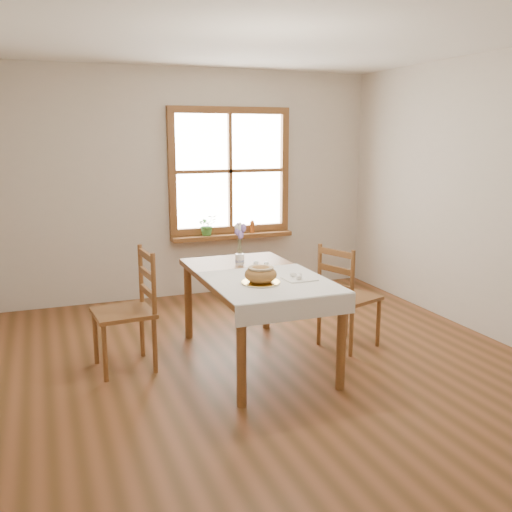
% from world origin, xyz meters
% --- Properties ---
extents(ground, '(5.00, 5.00, 0.00)m').
position_xyz_m(ground, '(0.00, 0.00, 0.00)').
color(ground, brown).
rests_on(ground, ground).
extents(room_walls, '(4.60, 5.10, 2.65)m').
position_xyz_m(room_walls, '(0.00, 0.00, 1.71)').
color(room_walls, beige).
rests_on(room_walls, ground).
extents(window, '(1.46, 0.08, 1.46)m').
position_xyz_m(window, '(0.50, 2.47, 1.45)').
color(window, brown).
rests_on(window, ground).
extents(window_sill, '(1.46, 0.20, 0.05)m').
position_xyz_m(window_sill, '(0.50, 2.40, 0.69)').
color(window_sill, brown).
rests_on(window_sill, ground).
extents(dining_table, '(0.90, 1.60, 0.75)m').
position_xyz_m(dining_table, '(0.00, 0.30, 0.66)').
color(dining_table, brown).
rests_on(dining_table, ground).
extents(table_linen, '(0.91, 0.99, 0.01)m').
position_xyz_m(table_linen, '(0.00, -0.00, 0.76)').
color(table_linen, silver).
rests_on(table_linen, dining_table).
extents(chair_left, '(0.51, 0.49, 0.97)m').
position_xyz_m(chair_left, '(-1.05, 0.53, 0.49)').
color(chair_left, brown).
rests_on(chair_left, ground).
extents(chair_right, '(0.58, 0.56, 0.93)m').
position_xyz_m(chair_right, '(0.90, 0.33, 0.47)').
color(chair_right, brown).
rests_on(chair_right, ground).
extents(bread_plate, '(0.35, 0.35, 0.02)m').
position_xyz_m(bread_plate, '(-0.09, -0.04, 0.77)').
color(bread_plate, white).
rests_on(bread_plate, table_linen).
extents(bread_loaf, '(0.25, 0.25, 0.14)m').
position_xyz_m(bread_loaf, '(-0.09, -0.04, 0.84)').
color(bread_loaf, olive).
rests_on(bread_loaf, bread_plate).
extents(egg_napkin, '(0.24, 0.21, 0.01)m').
position_xyz_m(egg_napkin, '(0.24, -0.02, 0.77)').
color(egg_napkin, silver).
rests_on(egg_napkin, table_linen).
extents(eggs, '(0.19, 0.17, 0.04)m').
position_xyz_m(eggs, '(0.24, -0.02, 0.79)').
color(eggs, white).
rests_on(eggs, egg_napkin).
extents(salt_shaker, '(0.05, 0.05, 0.08)m').
position_xyz_m(salt_shaker, '(0.03, 0.38, 0.80)').
color(salt_shaker, white).
rests_on(salt_shaker, table_linen).
extents(pepper_shaker, '(0.06, 0.06, 0.09)m').
position_xyz_m(pepper_shaker, '(0.09, 0.31, 0.80)').
color(pepper_shaker, white).
rests_on(pepper_shaker, table_linen).
extents(flower_vase, '(0.10, 0.10, 0.09)m').
position_xyz_m(flower_vase, '(-0.01, 0.66, 0.79)').
color(flower_vase, white).
rests_on(flower_vase, dining_table).
extents(lavender_bouquet, '(0.14, 0.14, 0.26)m').
position_xyz_m(lavender_bouquet, '(-0.01, 0.66, 0.97)').
color(lavender_bouquet, '#7E61AD').
rests_on(lavender_bouquet, flower_vase).
extents(potted_plant, '(0.26, 0.28, 0.19)m').
position_xyz_m(potted_plant, '(0.19, 2.40, 0.81)').
color(potted_plant, '#3D7D32').
rests_on(potted_plant, window_sill).
extents(amber_bottle, '(0.06, 0.06, 0.15)m').
position_xyz_m(amber_bottle, '(0.75, 2.40, 0.79)').
color(amber_bottle, '#AB531F').
rests_on(amber_bottle, window_sill).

